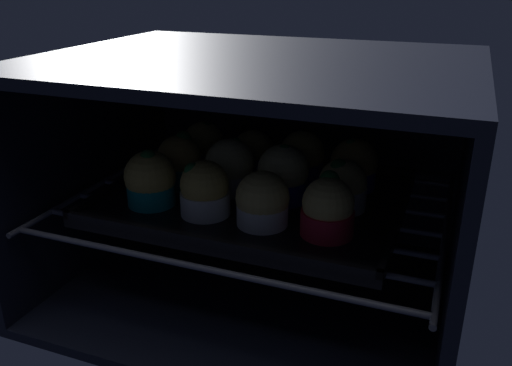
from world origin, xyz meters
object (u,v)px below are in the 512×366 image
at_px(muffin_row0_col1, 204,190).
at_px(muffin_row0_col3, 328,209).
at_px(muffin_row2_col3, 354,166).
at_px(muffin_row1_col2, 283,175).
at_px(muffin_row2_col0, 204,146).
at_px(muffin_row1_col3, 342,187).
at_px(muffin_row1_col0, 179,162).
at_px(muffin_row2_col1, 253,155).
at_px(baking_tray, 256,198).
at_px(muffin_row0_col2, 263,202).
at_px(muffin_row0_col0, 150,181).
at_px(muffin_row2_col2, 302,158).
at_px(muffin_row1_col1, 230,168).

relative_size(muffin_row0_col1, muffin_row0_col3, 0.95).
bearing_deg(muffin_row2_col3, muffin_row1_col2, -134.91).
xyz_separation_m(muffin_row0_col1, muffin_row2_col0, (-0.09, 0.17, 0.00)).
bearing_deg(muffin_row1_col3, muffin_row2_col3, 90.45).
bearing_deg(muffin_row0_col3, muffin_row1_col3, 90.59).
distance_m(muffin_row1_col0, muffin_row2_col1, 0.13).
bearing_deg(baking_tray, muffin_row2_col3, 33.00).
bearing_deg(muffin_row1_col3, muffin_row1_col0, -179.07).
height_order(muffin_row0_col2, muffin_row2_col1, muffin_row0_col2).
xyz_separation_m(muffin_row0_col0, muffin_row1_col3, (0.26, 0.08, -0.00)).
bearing_deg(muffin_row1_col0, muffin_row0_col0, -91.35).
bearing_deg(baking_tray, muffin_row2_col2, 61.29).
distance_m(muffin_row0_col1, muffin_row0_col3, 0.17).
height_order(muffin_row0_col3, muffin_row2_col2, same).
relative_size(muffin_row0_col0, muffin_row1_col2, 0.98).
bearing_deg(muffin_row0_col0, muffin_row2_col3, 33.04).
distance_m(muffin_row1_col0, muffin_row1_col2, 0.17).
height_order(muffin_row1_col3, muffin_row2_col3, muffin_row2_col3).
distance_m(baking_tray, muffin_row2_col1, 0.10).
xyz_separation_m(muffin_row2_col0, muffin_row2_col1, (0.09, 0.00, -0.01)).
xyz_separation_m(muffin_row0_col0, muffin_row1_col1, (0.08, 0.08, 0.00)).
relative_size(muffin_row0_col1, muffin_row2_col2, 0.95).
bearing_deg(muffin_row2_col1, muffin_row0_col2, -64.81).
relative_size(muffin_row1_col1, muffin_row2_col2, 1.01).
distance_m(muffin_row0_col3, muffin_row2_col0, 0.31).
height_order(muffin_row2_col0, muffin_row2_col2, muffin_row2_col2).
distance_m(muffin_row0_col1, muffin_row2_col1, 0.17).
height_order(baking_tray, muffin_row2_col3, muffin_row2_col3).
bearing_deg(muffin_row0_col0, baking_tray, 33.09).
relative_size(muffin_row1_col1, muffin_row2_col3, 1.05).
xyz_separation_m(muffin_row0_col3, muffin_row1_col1, (-0.17, 0.09, 0.00)).
bearing_deg(muffin_row1_col2, muffin_row1_col0, -179.99).
bearing_deg(muffin_row1_col3, muffin_row1_col1, -179.91).
distance_m(muffin_row0_col1, muffin_row2_col3, 0.24).
xyz_separation_m(muffin_row1_col2, muffin_row2_col0, (-0.17, 0.09, -0.00)).
bearing_deg(muffin_row1_col2, muffin_row1_col1, 177.43).
distance_m(muffin_row1_col2, muffin_row2_col2, 0.08).
height_order(muffin_row1_col0, muffin_row1_col1, muffin_row1_col0).
height_order(muffin_row1_col2, muffin_row2_col0, muffin_row1_col2).
relative_size(muffin_row0_col0, muffin_row1_col1, 1.02).
distance_m(muffin_row0_col0, muffin_row1_col0, 0.08).
bearing_deg(muffin_row0_col3, muffin_row2_col1, 134.42).
relative_size(muffin_row0_col1, muffin_row2_col1, 1.07).
bearing_deg(muffin_row0_col0, muffin_row0_col2, -1.12).
xyz_separation_m(muffin_row0_col1, muffin_row1_col0, (-0.08, 0.08, 0.00)).
xyz_separation_m(muffin_row2_col2, muffin_row2_col3, (0.08, 0.00, -0.00)).
xyz_separation_m(baking_tray, muffin_row2_col1, (-0.04, 0.09, 0.04)).
distance_m(muffin_row1_col1, muffin_row2_col3, 0.19).
xyz_separation_m(muffin_row0_col0, muffin_row1_col0, (0.00, 0.08, 0.00)).
bearing_deg(muffin_row0_col3, muffin_row2_col0, 146.89).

